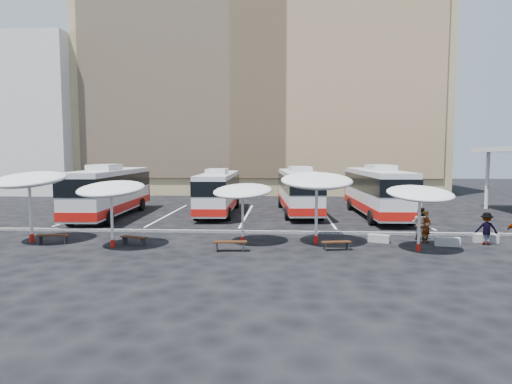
# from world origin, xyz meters

# --- Properties ---
(ground) EXTENTS (120.00, 120.00, 0.00)m
(ground) POSITION_xyz_m (0.00, 0.00, 0.00)
(ground) COLOR black
(ground) RESTS_ON ground
(sandstone_building) EXTENTS (42.00, 18.25, 29.60)m
(sandstone_building) POSITION_xyz_m (0.00, 31.87, 12.63)
(sandstone_building) COLOR tan
(sandstone_building) RESTS_ON ground
(apartment_block) EXTENTS (14.00, 14.00, 18.00)m
(apartment_block) POSITION_xyz_m (-28.00, 28.00, 9.00)
(apartment_block) COLOR silver
(apartment_block) RESTS_ON ground
(curb_divider) EXTENTS (34.00, 0.25, 0.15)m
(curb_divider) POSITION_xyz_m (0.00, 0.50, 0.07)
(curb_divider) COLOR black
(curb_divider) RESTS_ON ground
(bay_lines) EXTENTS (24.15, 12.00, 0.01)m
(bay_lines) POSITION_xyz_m (0.00, 8.00, 0.01)
(bay_lines) COLOR white
(bay_lines) RESTS_ON ground
(bus_0) EXTENTS (3.31, 12.37, 3.89)m
(bus_0) POSITION_xyz_m (-9.94, 6.46, 1.99)
(bus_0) COLOR silver
(bus_0) RESTS_ON ground
(bus_1) EXTENTS (2.76, 11.12, 3.51)m
(bus_1) POSITION_xyz_m (-2.26, 8.82, 1.80)
(bus_1) COLOR silver
(bus_1) RESTS_ON ground
(bus_2) EXTENTS (3.29, 11.75, 3.68)m
(bus_2) POSITION_xyz_m (3.96, 9.48, 1.88)
(bus_2) COLOR silver
(bus_2) RESTS_ON ground
(bus_3) EXTENTS (3.07, 12.22, 3.86)m
(bus_3) POSITION_xyz_m (9.65, 7.84, 1.97)
(bus_3) COLOR silver
(bus_3) RESTS_ON ground
(sunshade_0) EXTENTS (4.26, 4.30, 3.85)m
(sunshade_0) POSITION_xyz_m (-10.47, -2.75, 3.27)
(sunshade_0) COLOR silver
(sunshade_0) RESTS_ON ground
(sunshade_1) EXTENTS (3.69, 3.73, 3.40)m
(sunshade_1) POSITION_xyz_m (-5.74, -3.72, 2.89)
(sunshade_1) COLOR silver
(sunshade_1) RESTS_ON ground
(sunshade_2) EXTENTS (3.79, 3.81, 3.19)m
(sunshade_2) POSITION_xyz_m (0.64, -2.41, 2.71)
(sunshade_2) COLOR silver
(sunshade_2) RESTS_ON ground
(sunshade_3) EXTENTS (3.89, 3.94, 3.82)m
(sunshade_3) POSITION_xyz_m (4.42, -2.34, 3.24)
(sunshade_3) COLOR silver
(sunshade_3) RESTS_ON ground
(sunshade_4) EXTENTS (3.49, 3.52, 3.22)m
(sunshade_4) POSITION_xyz_m (9.15, -3.71, 2.74)
(sunshade_4) COLOR silver
(sunshade_4) RESTS_ON ground
(wood_bench_0) EXTENTS (1.64, 0.63, 0.49)m
(wood_bench_0) POSITION_xyz_m (-9.09, -3.15, 0.37)
(wood_bench_0) COLOR black
(wood_bench_0) RESTS_ON ground
(wood_bench_1) EXTENTS (1.46, 0.83, 0.43)m
(wood_bench_1) POSITION_xyz_m (-4.86, -3.17, 0.33)
(wood_bench_1) COLOR black
(wood_bench_1) RESTS_ON ground
(wood_bench_2) EXTENTS (1.62, 0.55, 0.49)m
(wood_bench_2) POSITION_xyz_m (0.21, -4.29, 0.37)
(wood_bench_2) COLOR black
(wood_bench_2) RESTS_ON ground
(wood_bench_3) EXTENTS (1.45, 0.62, 0.43)m
(wood_bench_3) POSITION_xyz_m (5.27, -3.76, 0.33)
(wood_bench_3) COLOR black
(wood_bench_3) RESTS_ON ground
(conc_bench_0) EXTENTS (1.14, 0.72, 0.40)m
(conc_bench_0) POSITION_xyz_m (7.74, -1.73, 0.20)
(conc_bench_0) COLOR gray
(conc_bench_0) RESTS_ON ground
(conc_bench_1) EXTENTS (1.24, 0.61, 0.44)m
(conc_bench_1) POSITION_xyz_m (10.96, -2.47, 0.22)
(conc_bench_1) COLOR gray
(conc_bench_1) RESTS_ON ground
(conc_bench_2) EXTENTS (1.24, 0.60, 0.45)m
(conc_bench_2) POSITION_xyz_m (13.30, -1.48, 0.22)
(conc_bench_2) COLOR gray
(conc_bench_2) RESTS_ON ground
(passenger_0) EXTENTS (0.73, 0.69, 1.67)m
(passenger_0) POSITION_xyz_m (10.16, -1.72, 0.84)
(passenger_0) COLOR black
(passenger_0) RESTS_ON ground
(passenger_1) EXTENTS (1.09, 1.07, 1.77)m
(passenger_1) POSITION_xyz_m (10.11, -0.93, 0.89)
(passenger_1) COLOR black
(passenger_1) RESTS_ON ground
(passenger_3) EXTENTS (1.17, 0.81, 1.66)m
(passenger_3) POSITION_xyz_m (13.05, -2.04, 0.83)
(passenger_3) COLOR black
(passenger_3) RESTS_ON ground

